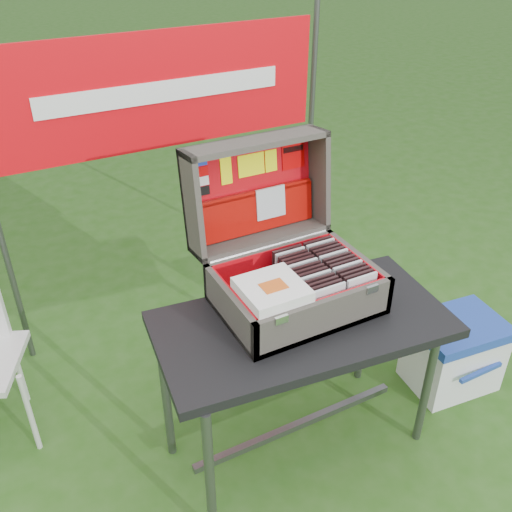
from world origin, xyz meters
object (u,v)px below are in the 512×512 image
cardboard_box (336,306)px  suitcase (290,236)px  cooler (453,353)px  table (299,387)px

cardboard_box → suitcase: bearing=-145.9°
suitcase → cardboard_box: 1.04m
suitcase → cardboard_box: bearing=35.7°
suitcase → cooler: (0.86, -0.17, -0.80)m
cooler → cardboard_box: bearing=124.1°
table → cooler: table is taller
cooler → cardboard_box: (-0.30, 0.57, 0.02)m
table → suitcase: 0.66m
cooler → cardboard_box: size_ratio=1.05×
suitcase → cardboard_box: (0.55, 0.40, -0.79)m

